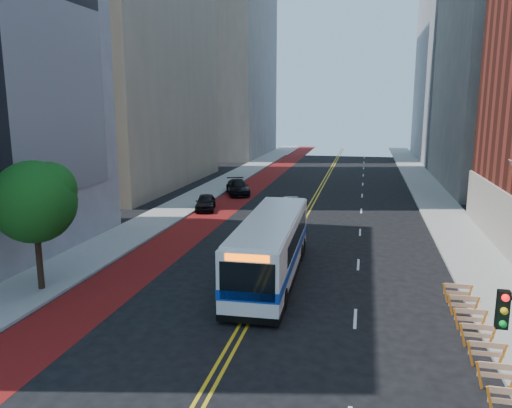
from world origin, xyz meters
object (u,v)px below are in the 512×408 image
object	(u,v)px
street_tree	(35,199)
transit_bus	(271,247)
car_b	(291,205)
car_a	(205,202)
car_c	(238,187)

from	to	relation	value
street_tree	transit_bus	size ratio (longest dim) A/B	0.52
street_tree	car_b	distance (m)	24.70
car_a	car_c	size ratio (longest dim) A/B	0.78
street_tree	car_a	xyz separation A→B (m)	(1.94, 21.34, -4.19)
street_tree	transit_bus	world-z (taller)	street_tree
car_b	transit_bus	bearing A→B (deg)	-99.79
car_c	car_b	bearing A→B (deg)	-68.89
car_b	car_c	distance (m)	10.26
street_tree	car_c	xyz separation A→B (m)	(2.84, 29.89, -4.12)
street_tree	car_c	world-z (taller)	street_tree
street_tree	transit_bus	xyz separation A→B (m)	(11.29, 4.45, -3.07)
transit_bus	car_a	distance (m)	19.35
street_tree	car_b	bearing A→B (deg)	66.40
transit_bus	street_tree	bearing A→B (deg)	-160.05
transit_bus	car_c	size ratio (longest dim) A/B	2.37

